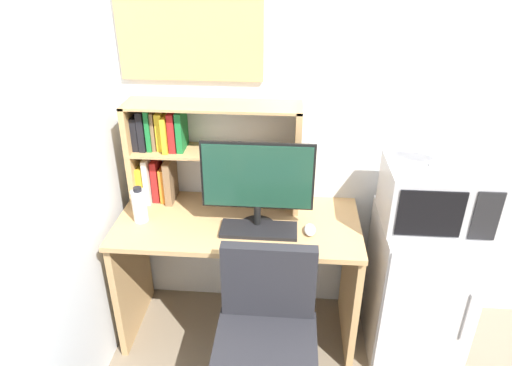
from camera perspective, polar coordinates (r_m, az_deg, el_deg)
wall_back at (r=2.73m, az=26.87°, el=7.59°), size 6.40×0.04×2.60m
desk at (r=2.61m, az=-2.16°, el=-9.05°), size 1.30×0.60×0.78m
hutch_bookshelf at (r=2.55m, az=-8.68°, el=4.21°), size 0.93×0.23×0.59m
monitor at (r=2.29m, az=0.17°, el=0.31°), size 0.57×0.18×0.48m
keyboard at (r=2.39m, az=0.34°, el=-5.80°), size 0.40×0.16×0.02m
computer_mouse at (r=2.39m, az=6.68°, el=-5.76°), size 0.06×0.11×0.03m
water_bottle at (r=2.51m, az=-14.21°, el=-2.70°), size 0.08×0.08×0.20m
mini_fridge at (r=2.76m, az=19.28°, el=-11.87°), size 0.49×0.55×0.83m
microwave at (r=2.46m, az=21.32°, el=-1.41°), size 0.50×0.38×0.32m
desk_fan at (r=2.33m, az=22.50°, el=5.02°), size 0.16×0.11×0.25m
desk_chair at (r=2.33m, az=1.23°, el=-20.25°), size 0.54×0.54×0.88m
wall_corkboard at (r=2.46m, az=-8.20°, el=17.48°), size 0.75×0.02×0.44m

